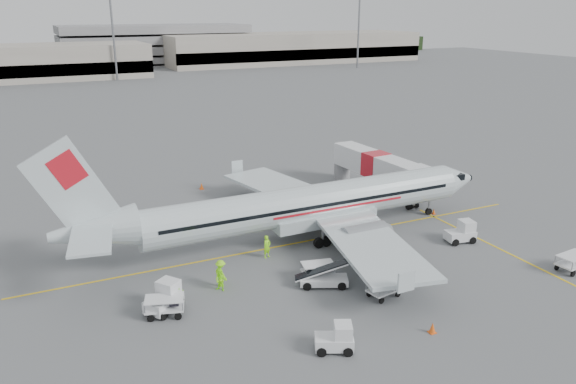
# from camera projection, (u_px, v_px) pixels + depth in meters

# --- Properties ---
(ground) EXTENTS (360.00, 360.00, 0.00)m
(ground) POSITION_uv_depth(u_px,v_px,m) (298.00, 243.00, 46.12)
(ground) COLOR #56595B
(stripe_lead) EXTENTS (44.00, 0.20, 0.01)m
(stripe_lead) POSITION_uv_depth(u_px,v_px,m) (298.00, 243.00, 46.11)
(stripe_lead) COLOR yellow
(stripe_lead) RESTS_ON ground
(stripe_cross) EXTENTS (0.20, 20.00, 0.01)m
(stripe_cross) POSITION_uv_depth(u_px,v_px,m) (499.00, 249.00, 44.99)
(stripe_cross) COLOR yellow
(stripe_cross) RESTS_ON ground
(terminal_east) EXTENTS (90.00, 26.00, 10.00)m
(terminal_east) POSITION_uv_depth(u_px,v_px,m) (292.00, 48.00, 197.50)
(terminal_east) COLOR gray
(terminal_east) RESTS_ON ground
(parking_garage) EXTENTS (62.00, 24.00, 14.00)m
(parking_garage) POSITION_uv_depth(u_px,v_px,m) (155.00, 43.00, 191.32)
(parking_garage) COLOR slate
(parking_garage) RESTS_ON ground
(treeline) EXTENTS (300.00, 3.00, 6.00)m
(treeline) POSITION_uv_depth(u_px,v_px,m) (74.00, 54.00, 195.19)
(treeline) COLOR black
(treeline) RESTS_ON ground
(mast_center) EXTENTS (3.20, 1.20, 22.00)m
(mast_center) POSITION_uv_depth(u_px,v_px,m) (113.00, 38.00, 145.88)
(mast_center) COLOR slate
(mast_center) RESTS_ON ground
(mast_east) EXTENTS (3.20, 1.20, 22.00)m
(mast_east) POSITION_uv_depth(u_px,v_px,m) (358.00, 32.00, 176.57)
(mast_east) COLOR slate
(mast_east) RESTS_ON ground
(aircraft) EXTENTS (37.27, 29.29, 10.24)m
(aircraft) POSITION_uv_depth(u_px,v_px,m) (310.00, 179.00, 45.58)
(aircraft) COLOR silver
(aircraft) RESTS_ON ground
(jet_bridge) EXTENTS (4.07, 16.26, 4.23)m
(jet_bridge) POSITION_uv_depth(u_px,v_px,m) (376.00, 173.00, 58.05)
(jet_bridge) COLOR silver
(jet_bridge) RESTS_ON ground
(belt_loader) EXTENTS (4.67, 3.32, 2.38)m
(belt_loader) POSITION_uv_depth(u_px,v_px,m) (324.00, 270.00, 38.63)
(belt_loader) COLOR silver
(belt_loader) RESTS_ON ground
(tug_fore) EXTENTS (2.54, 1.71, 1.81)m
(tug_fore) POSITION_uv_depth(u_px,v_px,m) (460.00, 232.00, 46.02)
(tug_fore) COLOR silver
(tug_fore) RESTS_ON ground
(tug_mid) EXTENTS (2.48, 2.03, 1.67)m
(tug_mid) POSITION_uv_depth(u_px,v_px,m) (334.00, 337.00, 31.38)
(tug_mid) COLOR silver
(tug_mid) RESTS_ON ground
(tug_aft) EXTENTS (2.80, 2.58, 1.89)m
(tug_aft) POSITION_uv_depth(u_px,v_px,m) (163.00, 298.00, 35.46)
(tug_aft) COLOR silver
(tug_aft) RESTS_ON ground
(cart_loaded_a) EXTENTS (2.51, 1.79, 1.19)m
(cart_loaded_a) POSITION_uv_depth(u_px,v_px,m) (318.00, 271.00, 39.85)
(cart_loaded_a) COLOR silver
(cart_loaded_a) RESTS_ON ground
(cart_loaded_b) EXTENTS (2.70, 2.06, 1.24)m
(cart_loaded_b) POSITION_uv_depth(u_px,v_px,m) (165.00, 307.00, 35.01)
(cart_loaded_b) COLOR silver
(cart_loaded_b) RESTS_ON ground
(cart_empty_a) EXTENTS (2.41, 1.68, 1.15)m
(cart_empty_a) POSITION_uv_depth(u_px,v_px,m) (384.00, 289.00, 37.32)
(cart_empty_a) COLOR silver
(cart_empty_a) RESTS_ON ground
(cart_empty_b) EXTENTS (2.57, 1.68, 1.27)m
(cart_empty_b) POSITION_uv_depth(u_px,v_px,m) (573.00, 263.00, 41.04)
(cart_empty_b) COLOR silver
(cart_empty_b) RESTS_ON ground
(cone_nose) EXTENTS (0.34, 0.34, 0.55)m
(cone_nose) POSITION_uv_depth(u_px,v_px,m) (434.00, 211.00, 52.44)
(cone_nose) COLOR #EC5713
(cone_nose) RESTS_ON ground
(cone_port) EXTENTS (0.43, 0.43, 0.71)m
(cone_port) POSITION_uv_depth(u_px,v_px,m) (202.00, 186.00, 59.62)
(cone_port) COLOR #EC5713
(cone_port) RESTS_ON ground
(cone_stbd) EXTENTS (0.43, 0.43, 0.70)m
(cone_stbd) POSITION_uv_depth(u_px,v_px,m) (432.00, 328.00, 33.24)
(cone_stbd) COLOR #EC5713
(cone_stbd) RESTS_ON ground
(crew_a) EXTENTS (0.77, 0.63, 1.80)m
(crew_a) POSITION_uv_depth(u_px,v_px,m) (267.00, 247.00, 43.13)
(crew_a) COLOR #84E016
(crew_a) RESTS_ON ground
(crew_b) EXTENTS (0.97, 0.98, 1.59)m
(crew_b) POSITION_uv_depth(u_px,v_px,m) (221.00, 280.00, 38.08)
(crew_b) COLOR #84E016
(crew_b) RESTS_ON ground
(crew_c) EXTENTS (0.99, 1.37, 1.92)m
(crew_c) POSITION_uv_depth(u_px,v_px,m) (221.00, 273.00, 38.68)
(crew_c) COLOR #84E016
(crew_c) RESTS_ON ground
(crew_d) EXTENTS (1.15, 0.90, 1.82)m
(crew_d) POSITION_uv_depth(u_px,v_px,m) (177.00, 294.00, 35.92)
(crew_d) COLOR #84E016
(crew_d) RESTS_ON ground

